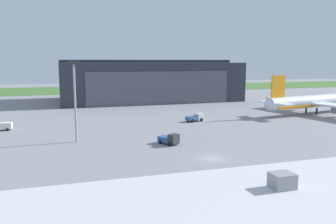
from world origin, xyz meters
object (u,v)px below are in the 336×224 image
Objects in this scene: pushback_tractor at (196,117)px; apron_light_mast at (75,94)px; airliner_far_right at (315,102)px; stair_truck at (169,139)px; baggage_tug at (1,126)px; maintenance_hangar at (148,81)px.

apron_light_mast is at bearing -154.56° from pushback_tractor.
stair_truck is at bearing -156.13° from airliner_far_right.
apron_light_mast is at bearing -45.97° from baggage_tug.
stair_truck is 28.15m from pushback_tractor.
pushback_tractor is 1.16× the size of baggage_tug.
airliner_far_right is 78.36m from apron_light_mast.
baggage_tug is at bearing 134.03° from apron_light_mast.
apron_light_mast reaches higher than pushback_tractor.
stair_truck is (-57.79, -25.58, -2.89)m from airliner_far_right.
maintenance_hangar is at bearing 89.57° from pushback_tractor.
maintenance_hangar is 70.46m from airliner_far_right.
maintenance_hangar is 15.36× the size of stair_truck.
baggage_tug is at bearing -132.40° from maintenance_hangar.
stair_truck is 0.28× the size of apron_light_mast.
stair_truck is at bearing -35.83° from baggage_tug.
airliner_far_right is at bearing -53.18° from maintenance_hangar.
airliner_far_right is 63.27m from stair_truck.
maintenance_hangar reaches higher than airliner_far_right.
apron_light_mast reaches higher than baggage_tug.
apron_light_mast is (-76.06, -17.81, 6.19)m from airliner_far_right.
baggage_tug reaches higher than stair_truck.
apron_light_mast reaches higher than stair_truck.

